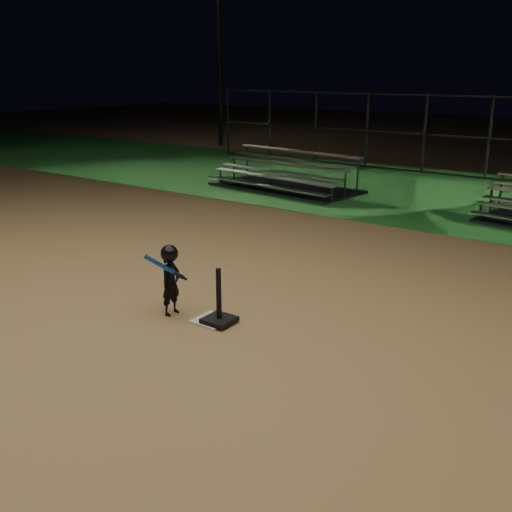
% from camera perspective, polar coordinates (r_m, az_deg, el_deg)
% --- Properties ---
extents(ground, '(80.00, 80.00, 0.00)m').
position_cam_1_polar(ground, '(7.78, -4.33, -6.39)').
color(ground, '#9C7846').
rests_on(ground, ground).
extents(grass_strip, '(60.00, 8.00, 0.01)m').
position_cam_1_polar(grass_strip, '(16.39, 18.78, 5.64)').
color(grass_strip, '#1E5D21').
rests_on(grass_strip, ground).
extents(home_plate, '(0.45, 0.45, 0.02)m').
position_cam_1_polar(home_plate, '(7.78, -4.33, -6.31)').
color(home_plate, beige).
rests_on(home_plate, ground).
extents(batting_tee, '(0.38, 0.38, 0.74)m').
position_cam_1_polar(batting_tee, '(7.64, -3.64, -5.57)').
color(batting_tee, black).
rests_on(batting_tee, home_plate).
extents(child_batter, '(0.41, 0.53, 0.98)m').
position_cam_1_polar(child_batter, '(7.88, -8.40, -2.13)').
color(child_batter, black).
rests_on(child_batter, ground).
extents(bleacher_left, '(4.37, 2.48, 1.02)m').
position_cam_1_polar(bleacher_left, '(16.41, 2.79, 7.30)').
color(bleacher_left, '#BDBCC1').
rests_on(bleacher_left, ground).
extents(backstop_fence, '(20.08, 0.08, 2.50)m').
position_cam_1_polar(backstop_fence, '(19.08, 21.94, 10.69)').
color(backstop_fence, '#38383D').
rests_on(backstop_fence, ground).
extents(light_pole_left, '(0.90, 0.53, 8.30)m').
position_cam_1_polar(light_pole_left, '(26.33, -3.76, 21.55)').
color(light_pole_left, '#2D2D30').
rests_on(light_pole_left, ground).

